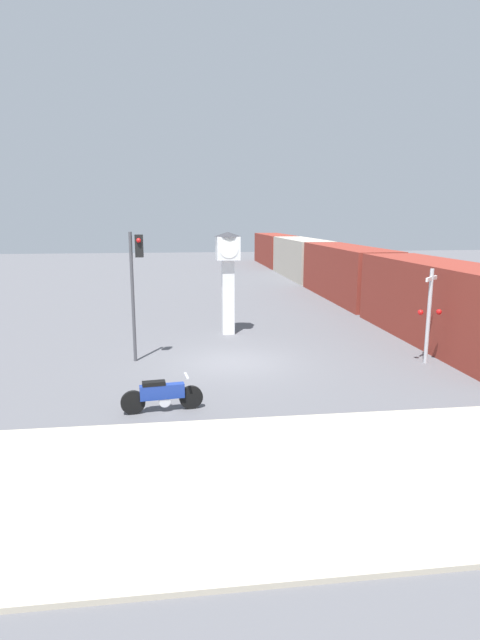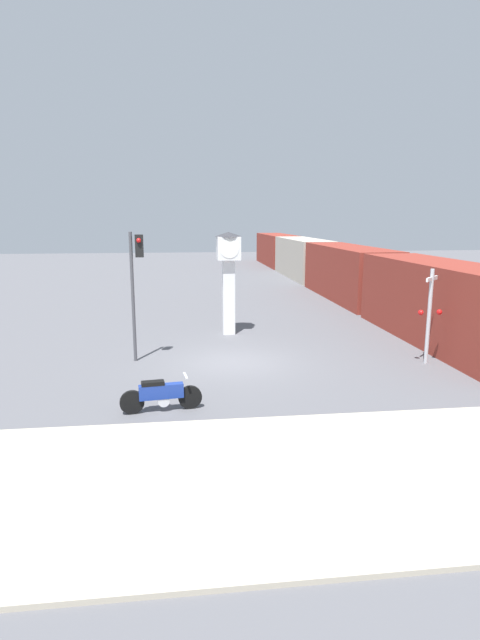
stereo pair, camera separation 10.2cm
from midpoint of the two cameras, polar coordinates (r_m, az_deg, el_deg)
The scene contains 7 objects.
ground_plane at distance 18.44m, azimuth -0.98°, elevation -4.87°, with size 120.00×120.00×0.00m, color #56565B.
sidewalk_strip at distance 10.67m, azimuth 4.25°, elevation -17.48°, with size 36.00×6.00×0.10m.
motorcycle at distance 13.97m, azimuth -9.11°, elevation -8.44°, with size 2.24×0.53×0.99m.
clock_tower at distance 22.48m, azimuth -1.52°, elevation 6.08°, with size 1.23×1.23×4.62m.
freight_train at distance 39.41m, azimuth 9.09°, elevation 6.32°, with size 2.80×48.08×3.40m.
traffic_light at distance 18.41m, azimuth -12.00°, elevation 5.14°, with size 0.50×0.35×4.74m.
railroad_crossing_signal at distance 19.17m, azimuth 20.66°, elevation 0.84°, with size 0.90×0.82×3.46m.
Camera 1 is at (-1.98, -17.57, 5.23)m, focal length 28.00 mm.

